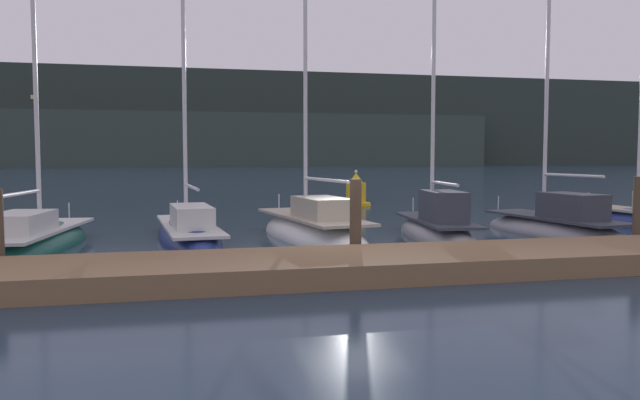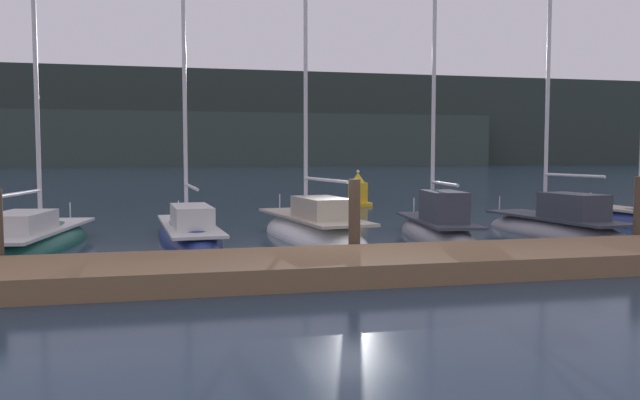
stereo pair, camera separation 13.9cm
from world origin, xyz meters
TOP-DOWN VIEW (x-y plane):
  - ground_plane at (0.00, 0.00)m, footprint 400.00×400.00m
  - dock at (0.00, -2.03)m, footprint 38.66×2.80m
  - mooring_pile_2 at (0.00, -0.38)m, footprint 0.28×0.28m
  - mooring_pile_3 at (7.80, -0.38)m, footprint 0.28×0.28m
  - sailboat_berth_3 at (-7.92, 3.46)m, footprint 2.93×7.02m
  - sailboat_berth_4 at (-3.79, 4.16)m, footprint 2.34×7.41m
  - sailboat_berth_5 at (-0.14, 3.76)m, footprint 3.06×7.10m
  - sailboat_berth_6 at (3.59, 3.10)m, footprint 2.25×5.88m
  - sailboat_berth_7 at (7.54, 2.89)m, footprint 2.57×6.51m
  - channel_buoy at (4.55, 15.13)m, footprint 1.47×1.47m
  - hillside_backdrop at (-1.23, 129.76)m, footprint 240.00×23.00m

SIDE VIEW (x-z plane):
  - ground_plane at x=0.00m, z-range 0.00..0.00m
  - sailboat_berth_3 at x=-7.92m, z-range -4.46..4.66m
  - sailboat_berth_4 at x=-3.79m, z-range -5.18..5.43m
  - sailboat_berth_5 at x=-0.14m, z-range -5.34..5.60m
  - sailboat_berth_7 at x=7.54m, z-range -4.32..4.64m
  - sailboat_berth_6 at x=3.59m, z-range -4.44..4.80m
  - dock at x=0.00m, z-range 0.00..0.45m
  - channel_buoy at x=4.55m, z-range -0.25..1.53m
  - mooring_pile_3 at x=7.80m, z-range 0.00..1.96m
  - mooring_pile_2 at x=0.00m, z-range 0.00..1.96m
  - hillside_backdrop at x=-1.23m, z-range -0.82..20.32m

